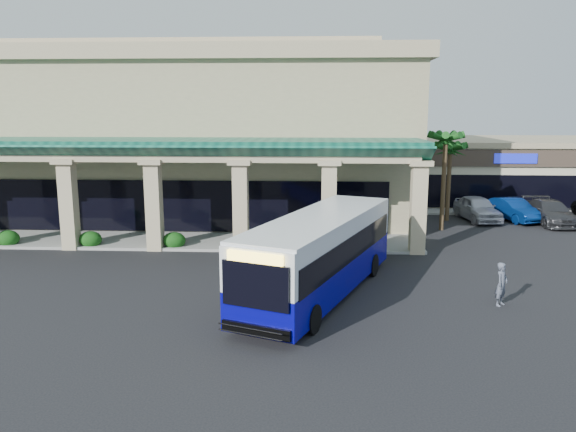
# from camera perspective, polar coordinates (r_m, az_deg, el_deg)

# --- Properties ---
(ground) EXTENTS (110.00, 110.00, 0.00)m
(ground) POSITION_cam_1_polar(r_m,az_deg,el_deg) (24.05, 0.72, -6.73)
(ground) COLOR black
(main_building) EXTENTS (30.80, 14.80, 11.35)m
(main_building) POSITION_cam_1_polar(r_m,az_deg,el_deg) (39.95, -9.99, 8.38)
(main_building) COLOR tan
(main_building) RESTS_ON ground
(arcade) EXTENTS (30.00, 6.20, 5.70)m
(arcade) POSITION_cam_1_polar(r_m,az_deg,el_deg) (31.33, -13.55, 2.43)
(arcade) COLOR #0C4C3C
(arcade) RESTS_ON ground
(strip_mall) EXTENTS (22.50, 12.50, 4.90)m
(strip_mall) POSITION_cam_1_polar(r_m,az_deg,el_deg) (50.17, 22.98, 4.45)
(strip_mall) COLOR beige
(strip_mall) RESTS_ON ground
(palm_0) EXTENTS (2.40, 2.40, 6.60)m
(palm_0) POSITION_cam_1_polar(r_m,az_deg,el_deg) (34.98, 15.56, 3.93)
(palm_0) COLOR #124413
(palm_0) RESTS_ON ground
(palm_1) EXTENTS (2.40, 2.40, 5.80)m
(palm_1) POSITION_cam_1_polar(r_m,az_deg,el_deg) (38.16, 16.04, 3.84)
(palm_1) COLOR #124413
(palm_1) RESTS_ON ground
(broadleaf_tree) EXTENTS (2.60, 2.60, 4.81)m
(broadleaf_tree) POSITION_cam_1_polar(r_m,az_deg,el_deg) (42.71, 11.89, 4.05)
(broadleaf_tree) COLOR #11400E
(broadleaf_tree) RESTS_ON ground
(transit_bus) EXTENTS (6.64, 11.60, 3.19)m
(transit_bus) POSITION_cam_1_polar(r_m,az_deg,el_deg) (22.06, 3.29, -4.06)
(transit_bus) COLOR #060487
(transit_bus) RESTS_ON ground
(pedestrian) EXTENTS (0.69, 0.71, 1.65)m
(pedestrian) POSITION_cam_1_polar(r_m,az_deg,el_deg) (22.52, 20.88, -6.49)
(pedestrian) COLOR #515868
(pedestrian) RESTS_ON ground
(car_silver) EXTENTS (2.50, 4.95, 1.62)m
(car_silver) POSITION_cam_1_polar(r_m,az_deg,el_deg) (39.14, 18.69, 0.75)
(car_silver) COLOR silver
(car_silver) RESTS_ON ground
(car_white) EXTENTS (2.95, 4.73, 1.47)m
(car_white) POSITION_cam_1_polar(r_m,az_deg,el_deg) (39.85, 21.85, 0.61)
(car_white) COLOR navy
(car_white) RESTS_ON ground
(car_red) EXTENTS (2.23, 5.23, 1.50)m
(car_red) POSITION_cam_1_polar(r_m,az_deg,el_deg) (39.70, 25.08, 0.35)
(car_red) COLOR #313135
(car_red) RESTS_ON ground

